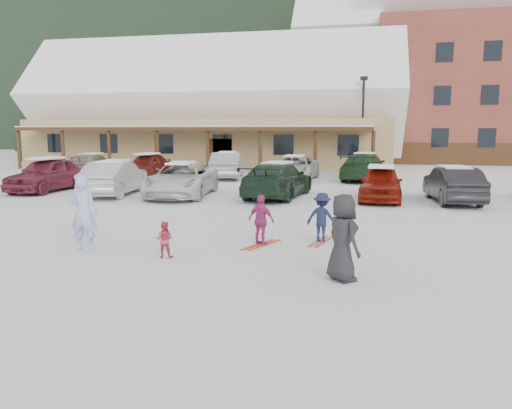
% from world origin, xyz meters
% --- Properties ---
extents(ground, '(160.00, 160.00, 0.00)m').
position_xyz_m(ground, '(0.00, 0.00, 0.00)').
color(ground, white).
rests_on(ground, ground).
extents(forested_hillside, '(300.00, 70.00, 38.00)m').
position_xyz_m(forested_hillside, '(0.00, 85.00, 19.00)').
color(forested_hillside, black).
rests_on(forested_hillside, ground).
extents(day_lodge, '(29.12, 12.50, 10.38)m').
position_xyz_m(day_lodge, '(-9.00, 27.96, 3.94)').
color(day_lodge, tan).
rests_on(day_lodge, ground).
extents(alpine_hotel, '(31.48, 14.01, 21.48)m').
position_xyz_m(alpine_hotel, '(14.27, 38.00, 8.63)').
color(alpine_hotel, maroon).
rests_on(alpine_hotel, ground).
extents(lamp_post, '(0.50, 0.25, 6.32)m').
position_xyz_m(lamp_post, '(2.91, 23.11, 3.57)').
color(lamp_post, black).
rests_on(lamp_post, ground).
extents(conifer_0, '(4.40, 4.40, 10.20)m').
position_xyz_m(conifer_0, '(-26.00, 30.00, 5.69)').
color(conifer_0, black).
rests_on(conifer_0, ground).
extents(conifer_2, '(5.28, 5.28, 12.24)m').
position_xyz_m(conifer_2, '(-30.00, 42.00, 6.83)').
color(conifer_2, black).
rests_on(conifer_2, ground).
extents(conifer_3, '(3.96, 3.96, 9.18)m').
position_xyz_m(conifer_3, '(6.00, 44.00, 5.12)').
color(conifer_3, black).
rests_on(conifer_3, ground).
extents(adult_skier, '(0.71, 0.51, 1.83)m').
position_xyz_m(adult_skier, '(-3.58, -0.67, 0.91)').
color(adult_skier, '#9FB4E5').
rests_on(adult_skier, ground).
extents(toddler_red, '(0.45, 0.37, 0.84)m').
position_xyz_m(toddler_red, '(-1.44, -0.90, 0.42)').
color(toddler_red, '#B63547').
rests_on(toddler_red, ground).
extents(child_navy, '(0.93, 0.67, 1.29)m').
position_xyz_m(child_navy, '(1.96, 1.43, 0.65)').
color(child_navy, '#151C39').
rests_on(child_navy, ground).
extents(skis_child_navy, '(0.53, 1.41, 0.03)m').
position_xyz_m(skis_child_navy, '(1.96, 1.43, 0.01)').
color(skis_child_navy, '#B43E19').
rests_on(skis_child_navy, ground).
extents(child_magenta, '(0.82, 0.60, 1.29)m').
position_xyz_m(child_magenta, '(0.50, 0.72, 0.65)').
color(child_magenta, '#A82E68').
rests_on(child_magenta, ground).
extents(skis_child_magenta, '(0.75, 1.36, 0.03)m').
position_xyz_m(skis_child_magenta, '(0.50, 0.72, 0.01)').
color(skis_child_magenta, '#B43E19').
rests_on(skis_child_magenta, ground).
extents(bystander_dark, '(0.93, 0.99, 1.70)m').
position_xyz_m(bystander_dark, '(2.61, -1.83, 0.85)').
color(bystander_dark, black).
rests_on(bystander_dark, ground).
extents(parked_car_0, '(1.96, 4.64, 1.57)m').
position_xyz_m(parked_car_0, '(-11.53, 9.45, 0.78)').
color(parked_car_0, maroon).
rests_on(parked_car_0, ground).
extents(parked_car_1, '(2.19, 4.79, 1.52)m').
position_xyz_m(parked_car_1, '(-7.74, 8.82, 0.76)').
color(parked_car_1, '#B0B1B4').
rests_on(parked_car_1, ground).
extents(parked_car_2, '(2.95, 5.50, 1.47)m').
position_xyz_m(parked_car_2, '(-4.71, 9.06, 0.73)').
color(parked_car_2, silver).
rests_on(parked_car_2, ground).
extents(parked_car_3, '(2.72, 5.36, 1.49)m').
position_xyz_m(parked_car_3, '(-0.58, 9.61, 0.75)').
color(parked_car_3, '#193020').
rests_on(parked_car_3, ground).
extents(parked_car_4, '(1.88, 4.22, 1.41)m').
position_xyz_m(parked_car_4, '(3.71, 9.57, 0.70)').
color(parked_car_4, maroon).
rests_on(parked_car_4, ground).
extents(parked_car_5, '(1.88, 4.43, 1.42)m').
position_xyz_m(parked_car_5, '(6.52, 9.56, 0.71)').
color(parked_car_5, black).
rests_on(parked_car_5, ground).
extents(parked_car_7, '(2.59, 5.06, 1.40)m').
position_xyz_m(parked_car_7, '(-13.24, 16.36, 0.70)').
color(parked_car_7, gray).
rests_on(parked_car_7, ground).
extents(parked_car_8, '(1.82, 4.28, 1.44)m').
position_xyz_m(parked_car_8, '(-9.68, 16.61, 0.72)').
color(parked_car_8, maroon).
rests_on(parked_car_8, ground).
extents(parked_car_9, '(2.40, 4.91, 1.55)m').
position_xyz_m(parked_car_9, '(-4.82, 17.06, 0.78)').
color(parked_car_9, '#9A9A9E').
rests_on(parked_car_9, ground).
extents(parked_car_10, '(2.51, 5.15, 1.41)m').
position_xyz_m(parked_car_10, '(-0.81, 16.75, 0.70)').
color(parked_car_10, '#BCBCBC').
rests_on(parked_car_10, ground).
extents(parked_car_11, '(2.87, 5.59, 1.55)m').
position_xyz_m(parked_car_11, '(3.08, 17.55, 0.78)').
color(parked_car_11, '#1F3E20').
rests_on(parked_car_11, ground).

